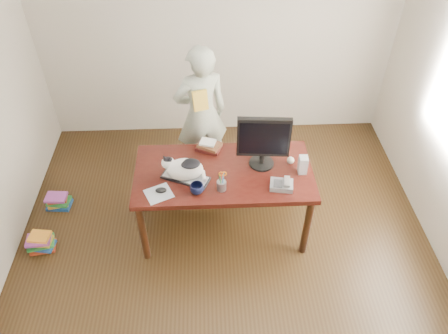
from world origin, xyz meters
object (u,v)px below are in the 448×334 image
calculator (277,145)px  book_stack (209,146)px  pen_cup (222,185)px  phone (282,185)px  cat (183,168)px  baseball (291,160)px  book_pile_a (41,242)px  monitor (263,140)px  coffee_mug (197,189)px  speaker (303,165)px  keyboard (186,178)px  mouse (161,190)px  book_pile_b (58,201)px  desk (223,177)px  person (201,114)px

calculator → book_stack: bearing=-176.7°
pen_cup → phone: pen_cup is taller
cat → baseball: 0.98m
book_pile_a → monitor: bearing=7.3°
monitor → coffee_mug: bearing=-146.8°
pen_cup → speaker: bearing=14.5°
keyboard → coffee_mug: size_ratio=3.83×
mouse → speaker: (1.24, 0.20, 0.06)m
keyboard → cat: size_ratio=1.11×
keyboard → baseball: 0.97m
monitor → book_pile_b: (-2.07, 0.28, -0.97)m
pen_cup → calculator: size_ratio=1.13×
cat → book_pile_b: cat is taller
monitor → speaker: 0.42m
speaker → baseball: speaker is taller
phone → book_pile_a: phone is taller
coffee_mug → book_pile_a: size_ratio=0.43×
calculator → mouse: bearing=-149.3°
pen_cup → book_pile_b: size_ratio=0.80×
desk → mouse: (-0.54, -0.31, 0.17)m
cat → baseball: size_ratio=6.07×
speaker → phone: bearing=-134.9°
desk → person: person is taller
baseball → book_stack: size_ratio=0.25×
mouse → phone: bearing=-24.1°
baseball → person: (-0.81, 0.78, -0.01)m
calculator → book_pile_a: (-2.27, -0.53, -0.69)m
keyboard → mouse: size_ratio=3.91×
book_pile_a → book_pile_b: 0.55m
coffee_mug → speaker: bearing=13.1°
mouse → baseball: (1.16, 0.32, 0.01)m
coffee_mug → calculator: 0.95m
coffee_mug → person: bearing=87.8°
person → book_pile_a: 2.00m
baseball → mouse: bearing=-164.5°
cat → pen_cup: size_ratio=1.95×
phone → book_stack: (-0.62, 0.54, 0.01)m
keyboard → speaker: 1.04m
pen_cup → mouse: bearing=-178.8°
speaker → book_pile_b: size_ratio=0.66×
monitor → baseball: (0.27, 0.02, -0.26)m
cat → person: person is taller
monitor → speaker: size_ratio=3.09×
keyboard → book_pile_b: keyboard is taller
desk → phone: bearing=-31.3°
calculator → person: 0.89m
coffee_mug → baseball: size_ratio=1.76×
book_pile_b → pen_cup: bearing=-18.7°
baseball → phone: bearing=-111.7°
speaker → book_pile_a: size_ratio=0.63×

